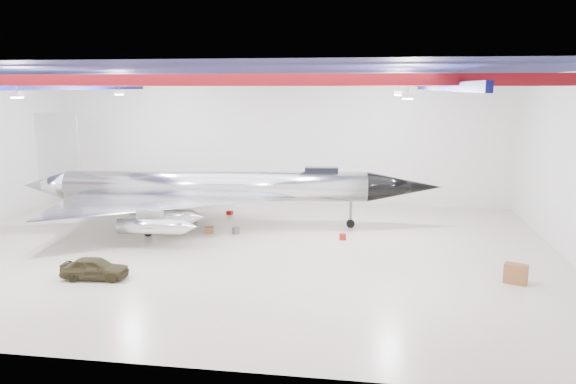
# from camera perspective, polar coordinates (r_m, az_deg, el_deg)

# --- Properties ---
(floor) EXTENTS (40.00, 40.00, 0.00)m
(floor) POSITION_cam_1_polar(r_m,az_deg,el_deg) (35.69, -5.43, -5.85)
(floor) COLOR beige
(floor) RESTS_ON ground
(wall_back) EXTENTS (40.00, 0.00, 40.00)m
(wall_back) POSITION_cam_1_polar(r_m,az_deg,el_deg) (49.12, -1.25, 5.26)
(wall_back) COLOR silver
(wall_back) RESTS_ON floor
(ceiling) EXTENTS (40.00, 40.00, 0.00)m
(ceiling) POSITION_cam_1_polar(r_m,az_deg,el_deg) (34.24, -5.76, 12.09)
(ceiling) COLOR #0A0F38
(ceiling) RESTS_ON wall_back
(ceiling_structure) EXTENTS (39.50, 29.50, 1.08)m
(ceiling_structure) POSITION_cam_1_polar(r_m,az_deg,el_deg) (34.23, -5.74, 10.96)
(ceiling_structure) COLOR maroon
(ceiling_structure) RESTS_ON ceiling
(jet_aircraft) EXTENTS (30.37, 19.44, 8.29)m
(jet_aircraft) POSITION_cam_1_polar(r_m,az_deg,el_deg) (40.93, -7.38, 0.16)
(jet_aircraft) COLOR silver
(jet_aircraft) RESTS_ON floor
(jeep) EXTENTS (3.64, 1.73, 1.20)m
(jeep) POSITION_cam_1_polar(r_m,az_deg,el_deg) (31.87, -19.03, -7.31)
(jeep) COLOR #342F1A
(jeep) RESTS_ON floor
(desk) EXTENTS (1.28, 0.99, 1.05)m
(desk) POSITION_cam_1_polar(r_m,az_deg,el_deg) (31.78, 22.13, -7.71)
(desk) COLOR brown
(desk) RESTS_ON floor
(crate_ply) EXTENTS (0.61, 0.56, 0.35)m
(crate_ply) POSITION_cam_1_polar(r_m,az_deg,el_deg) (41.23, -11.55, -3.52)
(crate_ply) COLOR olive
(crate_ply) RESTS_ON floor
(toolbox_red) EXTENTS (0.53, 0.47, 0.32)m
(toolbox_red) POSITION_cam_1_polar(r_m,az_deg,el_deg) (45.31, -5.95, -2.10)
(toolbox_red) COLOR maroon
(toolbox_red) RESTS_ON floor
(engine_drum) EXTENTS (0.68, 0.68, 0.47)m
(engine_drum) POSITION_cam_1_polar(r_m,az_deg,el_deg) (39.44, -5.32, -3.90)
(engine_drum) COLOR #59595B
(engine_drum) RESTS_ON floor
(crate_small) EXTENTS (0.49, 0.45, 0.28)m
(crate_small) POSITION_cam_1_polar(r_m,az_deg,el_deg) (43.04, -9.54, -2.90)
(crate_small) COLOR #59595B
(crate_small) RESTS_ON floor
(tool_chest) EXTENTS (0.59, 0.59, 0.41)m
(tool_chest) POSITION_cam_1_polar(r_m,az_deg,el_deg) (37.93, 5.58, -4.54)
(tool_chest) COLOR maroon
(tool_chest) RESTS_ON floor
(oil_barrel) EXTENTS (0.71, 0.63, 0.42)m
(oil_barrel) POSITION_cam_1_polar(r_m,az_deg,el_deg) (39.87, -8.02, -3.83)
(oil_barrel) COLOR olive
(oil_barrel) RESTS_ON floor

